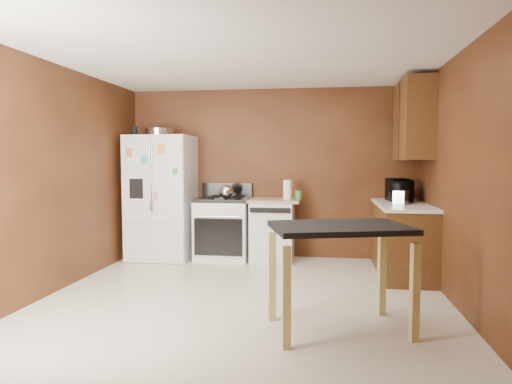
% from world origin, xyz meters
% --- Properties ---
extents(floor, '(4.50, 4.50, 0.00)m').
position_xyz_m(floor, '(0.00, 0.00, 0.00)').
color(floor, beige).
rests_on(floor, ground).
extents(ceiling, '(4.50, 4.50, 0.00)m').
position_xyz_m(ceiling, '(0.00, 0.00, 2.50)').
color(ceiling, white).
rests_on(ceiling, ground).
extents(wall_back, '(4.20, 0.00, 4.20)m').
position_xyz_m(wall_back, '(0.00, 2.25, 1.25)').
color(wall_back, '#583217').
rests_on(wall_back, ground).
extents(wall_front, '(4.20, 0.00, 4.20)m').
position_xyz_m(wall_front, '(0.00, -2.25, 1.25)').
color(wall_front, '#583217').
rests_on(wall_front, ground).
extents(wall_left, '(0.00, 4.50, 4.50)m').
position_xyz_m(wall_left, '(-2.10, 0.00, 1.25)').
color(wall_left, '#583217').
rests_on(wall_left, ground).
extents(wall_right, '(0.00, 4.50, 4.50)m').
position_xyz_m(wall_right, '(2.10, 0.00, 1.25)').
color(wall_right, '#583217').
rests_on(wall_right, ground).
extents(roasting_pan, '(0.43, 0.43, 0.11)m').
position_xyz_m(roasting_pan, '(-1.58, 1.91, 1.85)').
color(roasting_pan, silver).
rests_on(roasting_pan, refrigerator).
extents(pen_cup, '(0.09, 0.09, 0.13)m').
position_xyz_m(pen_cup, '(-1.92, 1.78, 1.87)').
color(pen_cup, black).
rests_on(pen_cup, refrigerator).
extents(kettle, '(0.20, 0.20, 0.20)m').
position_xyz_m(kettle, '(-0.56, 1.77, 1.00)').
color(kettle, silver).
rests_on(kettle, gas_range).
extents(paper_towel, '(0.14, 0.14, 0.28)m').
position_xyz_m(paper_towel, '(0.30, 1.84, 1.03)').
color(paper_towel, white).
rests_on(paper_towel, dishwasher).
extents(green_canister, '(0.14, 0.14, 0.12)m').
position_xyz_m(green_canister, '(0.44, 1.97, 0.95)').
color(green_canister, green).
rests_on(green_canister, dishwasher).
extents(toaster, '(0.22, 0.27, 0.17)m').
position_xyz_m(toaster, '(1.76, 1.35, 0.98)').
color(toaster, silver).
rests_on(toaster, right_cabinets).
extents(microwave, '(0.37, 0.52, 0.27)m').
position_xyz_m(microwave, '(1.80, 1.76, 1.03)').
color(microwave, black).
rests_on(microwave, right_cabinets).
extents(refrigerator, '(0.90, 0.80, 1.80)m').
position_xyz_m(refrigerator, '(-1.55, 1.86, 0.90)').
color(refrigerator, white).
rests_on(refrigerator, ground).
extents(gas_range, '(0.76, 0.68, 1.10)m').
position_xyz_m(gas_range, '(-0.64, 1.92, 0.46)').
color(gas_range, white).
rests_on(gas_range, ground).
extents(dishwasher, '(0.78, 0.63, 0.89)m').
position_xyz_m(dishwasher, '(0.08, 1.95, 0.45)').
color(dishwasher, white).
rests_on(dishwasher, ground).
extents(right_cabinets, '(0.63, 1.58, 2.45)m').
position_xyz_m(right_cabinets, '(1.84, 1.48, 0.91)').
color(right_cabinets, brown).
rests_on(right_cabinets, ground).
extents(island, '(1.28, 1.02, 0.91)m').
position_xyz_m(island, '(0.94, -0.66, 0.76)').
color(island, black).
rests_on(island, ground).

